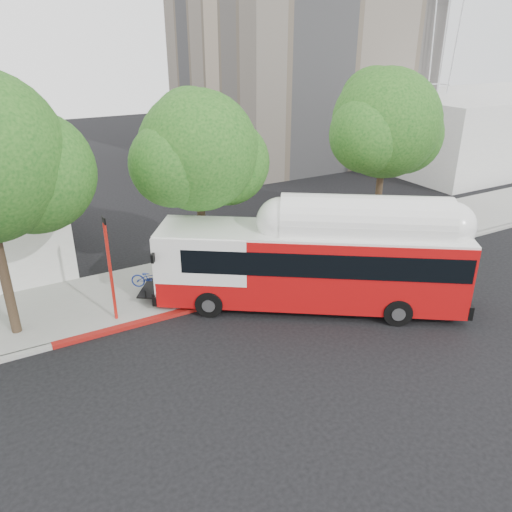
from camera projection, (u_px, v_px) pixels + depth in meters
The scene contains 9 objects.
ground at pixel (293, 340), 18.71m from camera, with size 120.00×120.00×0.00m, color black.
sidewalk at pixel (219, 273), 23.87m from camera, with size 60.00×5.00×0.15m, color gray.
curb_strip at pixel (245, 295), 21.79m from camera, with size 60.00×0.30×0.15m, color gray.
red_curb_segment at pixel (180, 312), 20.46m from camera, with size 10.00×0.32×0.16m, color maroon.
street_tree_mid at pixel (207, 155), 20.88m from camera, with size 5.75×5.00×8.62m.
street_tree_right at pixel (391, 127), 25.04m from camera, with size 6.21×5.40×9.18m.
horizon_block at pixel (482, 128), 43.60m from camera, with size 20.00×12.00×6.00m, color silver.
transit_bus at pixel (312, 266), 20.40m from camera, with size 12.24×9.31×3.92m.
signal_pole at pixel (110, 270), 19.04m from camera, with size 0.13×0.42×4.43m.
Camera 1 is at (-8.91, -13.13, 10.50)m, focal length 35.00 mm.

